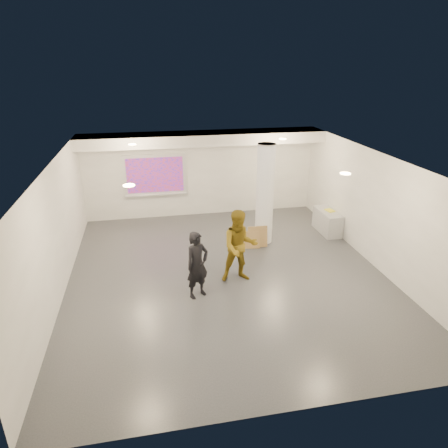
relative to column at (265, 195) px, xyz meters
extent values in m
cube|color=#35383D|center=(-1.50, -1.80, -1.50)|extent=(8.00, 9.00, 0.01)
cube|color=white|center=(-1.50, -1.80, 1.50)|extent=(8.00, 9.00, 0.01)
cube|color=silver|center=(-1.50, 2.70, 0.00)|extent=(8.00, 0.01, 3.00)
cube|color=silver|center=(-1.50, -6.30, 0.00)|extent=(8.00, 0.01, 3.00)
cube|color=silver|center=(-5.50, -1.80, 0.00)|extent=(0.01, 9.00, 3.00)
cube|color=silver|center=(2.50, -1.80, 0.00)|extent=(0.01, 9.00, 3.00)
cube|color=silver|center=(-1.50, 2.15, 1.32)|extent=(8.00, 1.10, 0.36)
cylinder|color=#FFD88D|center=(-3.70, 0.70, 1.48)|extent=(0.22, 0.22, 0.02)
cylinder|color=#FFD88D|center=(0.70, 0.70, 1.48)|extent=(0.22, 0.22, 0.02)
cylinder|color=#FFD88D|center=(-3.70, -3.30, 1.48)|extent=(0.22, 0.22, 0.02)
cylinder|color=#FFD88D|center=(0.70, -3.30, 1.48)|extent=(0.22, 0.22, 0.02)
cylinder|color=white|center=(0.00, 0.00, 0.00)|extent=(0.52, 0.52, 3.00)
cube|color=silver|center=(-3.10, 2.66, 0.05)|extent=(2.10, 0.06, 1.40)
cube|color=#1421CE|center=(-3.10, 2.62, 0.05)|extent=(1.90, 0.01, 1.20)
cube|color=silver|center=(-3.10, 2.60, -0.65)|extent=(2.10, 0.08, 0.04)
cube|color=#9EA1A4|center=(2.22, 0.28, -1.14)|extent=(0.52, 1.23, 0.71)
cube|color=yellow|center=(2.27, 0.31, -0.77)|extent=(0.28, 0.34, 0.03)
cube|color=olive|center=(-0.28, -0.34, -1.18)|extent=(0.59, 0.19, 0.64)
cube|color=olive|center=(-0.47, -0.39, -1.25)|extent=(0.49, 0.25, 0.50)
imported|color=black|center=(-2.37, -2.66, -0.69)|extent=(0.70, 0.63, 1.62)
imported|color=#7C6215|center=(-1.25, -2.13, -0.57)|extent=(0.93, 0.73, 1.86)
camera|label=1|loc=(-3.33, -10.73, 3.66)|focal=32.00mm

